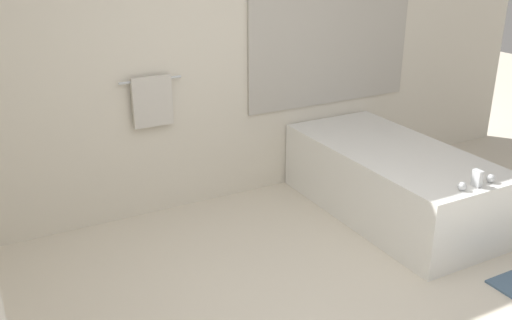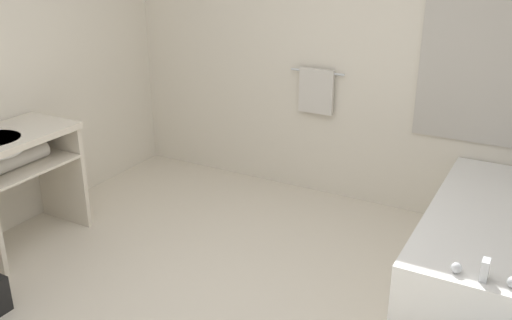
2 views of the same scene
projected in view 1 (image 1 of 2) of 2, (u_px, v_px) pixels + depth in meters
wall_back_with_blinds at (188, 49)px, 4.54m from camera, size 7.40×0.13×2.70m
bathtub at (392, 178)px, 4.72m from camera, size 0.91×1.88×0.70m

